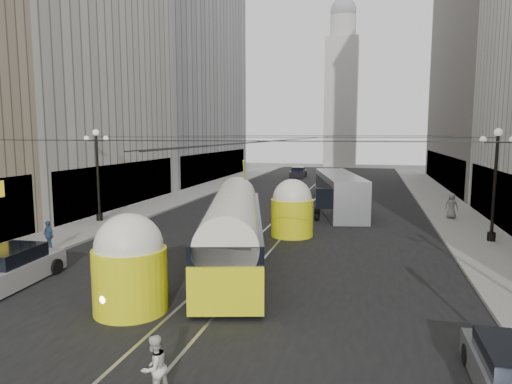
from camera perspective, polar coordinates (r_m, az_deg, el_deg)
The scene contains 21 objects.
ground at distance 13.08m, azimuth -15.16°, elevation -21.41°, with size 170.00×170.00×0.00m, color slate.
road at distance 43.28m, azimuth 6.29°, elevation -1.00°, with size 20.00×85.00×0.02m, color black.
sidewalk_left at distance 49.64m, azimuth -6.99°, elevation 0.15°, with size 4.00×72.00×0.15m, color gray.
sidewalk_right at distance 46.76m, azimuth 21.62°, elevation -0.76°, with size 4.00×72.00×0.15m, color gray.
rail_left at distance 43.39m, azimuth 5.31°, elevation -0.96°, with size 0.12×85.00×0.04m, color gray.
rail_right at distance 43.19m, azimuth 7.27°, elevation -1.03°, with size 0.12×85.00×0.04m, color gray.
building_left_far at distance 63.92m, azimuth -10.12°, elevation 14.47°, with size 12.60×28.60×28.60m.
building_right_far at distance 60.50m, azimuth 28.69°, elevation 16.04°, with size 12.60×32.60×32.60m.
distant_tower at distance 90.55m, azimuth 10.65°, elevation 12.74°, with size 6.00×6.00×31.36m.
lamppost_left_mid at distance 33.53m, azimuth -19.20°, elevation 2.66°, with size 1.86×0.44×6.37m.
lamppost_right_mid at distance 28.86m, azimuth 27.72°, elevation 1.54°, with size 1.86×0.44×6.37m.
catenary at distance 41.82m, azimuth 6.37°, elevation 6.80°, with size 25.00×72.00×0.23m.
streetcar at distance 21.87m, azimuth -2.91°, elevation -4.55°, with size 6.06×15.74×3.56m.
city_bus at distance 36.82m, azimuth 10.32°, elevation 0.09°, with size 5.02×12.36×3.05m.
sedan_silver at distance 21.67m, azimuth -28.38°, elevation -8.36°, with size 2.39×5.03×1.54m.
sedan_white_far at distance 56.73m, azimuth 11.20°, elevation 1.52°, with size 2.42×4.62×1.39m.
sedan_dark_far at distance 65.70m, azimuth 5.30°, elevation 2.45°, with size 2.16×4.82×1.50m.
pedestrian_crossing_a at distance 16.97m, azimuth -15.00°, elevation -11.21°, with size 0.66×0.44×1.82m, color black.
pedestrian_crossing_b at distance 11.73m, azimuth -12.58°, elevation -20.61°, with size 0.75×0.58×1.54m, color beige.
pedestrian_sidewalk_right at distance 35.75m, azimuth 23.25°, elevation -1.58°, with size 0.89×0.55×1.83m, color gray.
pedestrian_sidewalk_left at distance 26.37m, azimuth -24.52°, elevation -4.95°, with size 0.91×0.52×1.55m, color #32516E.
Camera 1 is at (5.78, -9.94, 6.23)m, focal length 32.00 mm.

